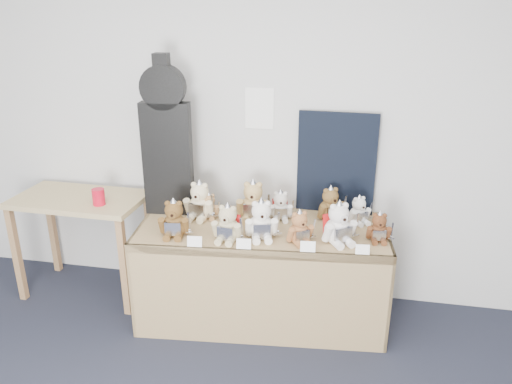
% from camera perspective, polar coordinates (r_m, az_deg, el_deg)
% --- Properties ---
extents(room_shell, '(6.00, 6.00, 6.00)m').
position_cam_1_polar(room_shell, '(3.68, 0.39, 9.51)').
color(room_shell, silver).
rests_on(room_shell, floor).
extents(display_table, '(1.80, 0.89, 0.73)m').
position_cam_1_polar(display_table, '(3.51, 0.59, -6.80)').
color(display_table, '#95724C').
rests_on(display_table, floor).
extents(side_table, '(0.99, 0.57, 0.81)m').
position_cam_1_polar(side_table, '(4.07, -19.37, -2.22)').
color(side_table, '#A28657').
rests_on(side_table, floor).
extents(guitar_case, '(0.36, 0.13, 1.16)m').
position_cam_1_polar(guitar_case, '(3.62, -10.21, 6.01)').
color(guitar_case, black).
rests_on(guitar_case, display_table).
extents(navy_board, '(0.57, 0.04, 0.76)m').
position_cam_1_polar(navy_board, '(3.67, 9.16, 3.22)').
color(navy_board, black).
rests_on(navy_board, display_table).
extents(red_cup, '(0.09, 0.09, 0.12)m').
position_cam_1_polar(red_cup, '(3.80, -17.55, -0.54)').
color(red_cup, red).
rests_on(red_cup, side_table).
extents(teddy_front_far_left, '(0.24, 0.20, 0.29)m').
position_cam_1_polar(teddy_front_far_left, '(3.38, -9.33, -3.18)').
color(teddy_front_far_left, brown).
rests_on(teddy_front_far_left, display_table).
extents(teddy_front_left, '(0.23, 0.19, 0.28)m').
position_cam_1_polar(teddy_front_left, '(3.28, -3.25, -3.73)').
color(teddy_front_left, '#BFB187').
rests_on(teddy_front_left, display_table).
extents(teddy_front_centre, '(0.25, 0.23, 0.30)m').
position_cam_1_polar(teddy_front_centre, '(3.30, 0.62, -3.37)').
color(teddy_front_centre, white).
rests_on(teddy_front_centre, display_table).
extents(teddy_front_right, '(0.20, 0.20, 0.25)m').
position_cam_1_polar(teddy_front_right, '(3.26, 5.01, -4.16)').
color(teddy_front_right, '#9D643B').
rests_on(teddy_front_right, display_table).
extents(teddy_front_far_right, '(0.26, 0.25, 0.31)m').
position_cam_1_polar(teddy_front_far_right, '(3.28, 9.43, -3.71)').
color(teddy_front_far_right, white).
rests_on(teddy_front_far_right, display_table).
extents(teddy_front_end, '(0.18, 0.15, 0.22)m').
position_cam_1_polar(teddy_front_end, '(3.37, 13.87, -4.05)').
color(teddy_front_end, brown).
rests_on(teddy_front_end, display_table).
extents(teddy_back_left, '(0.25, 0.21, 0.31)m').
position_cam_1_polar(teddy_back_left, '(3.63, -6.46, -1.13)').
color(teddy_back_left, beige).
rests_on(teddy_back_left, display_table).
extents(teddy_back_centre_left, '(0.27, 0.22, 0.32)m').
position_cam_1_polar(teddy_back_centre_left, '(3.58, -0.35, -1.17)').
color(teddy_back_centre_left, tan).
rests_on(teddy_back_centre_left, display_table).
extents(teddy_back_centre_right, '(0.20, 0.18, 0.24)m').
position_cam_1_polar(teddy_back_centre_right, '(3.60, 2.81, -1.69)').
color(teddy_back_centre_right, silver).
rests_on(teddy_back_centre_right, display_table).
extents(teddy_back_right, '(0.23, 0.22, 0.27)m').
position_cam_1_polar(teddy_back_right, '(3.62, 8.51, -1.49)').
color(teddy_back_right, brown).
rests_on(teddy_back_right, display_table).
extents(teddy_back_end, '(0.19, 0.19, 0.23)m').
position_cam_1_polar(teddy_back_end, '(3.61, 11.68, -2.15)').
color(teddy_back_end, white).
rests_on(teddy_back_end, display_table).
extents(teddy_back_far_left, '(0.18, 0.15, 0.21)m').
position_cam_1_polar(teddy_back_far_left, '(3.64, -5.40, -1.69)').
color(teddy_back_far_left, '#A67B4D').
rests_on(teddy_back_far_left, display_table).
extents(entry_card_a, '(0.10, 0.03, 0.07)m').
position_cam_1_polar(entry_card_a, '(3.24, -7.04, -5.64)').
color(entry_card_a, white).
rests_on(entry_card_a, display_table).
extents(entry_card_b, '(0.10, 0.03, 0.07)m').
position_cam_1_polar(entry_card_b, '(3.19, -1.42, -5.94)').
color(entry_card_b, white).
rests_on(entry_card_b, display_table).
extents(entry_card_c, '(0.10, 0.03, 0.07)m').
position_cam_1_polar(entry_card_c, '(3.17, 5.95, -6.23)').
color(entry_card_c, white).
rests_on(entry_card_c, display_table).
extents(entry_card_d, '(0.09, 0.03, 0.06)m').
position_cam_1_polar(entry_card_d, '(3.19, 12.08, -6.44)').
color(entry_card_d, white).
rests_on(entry_card_d, display_table).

